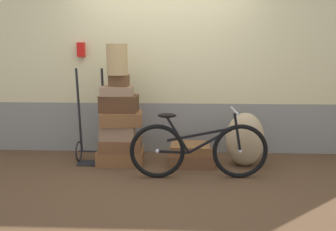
{
  "coord_description": "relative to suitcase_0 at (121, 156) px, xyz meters",
  "views": [
    {
      "loc": [
        0.27,
        -4.35,
        1.58
      ],
      "look_at": [
        0.08,
        0.1,
        0.68
      ],
      "focal_mm": 38.41,
      "sensor_mm": 36.0,
      "label": 1
    }
  ],
  "objects": [
    {
      "name": "ground",
      "position": [
        0.56,
        -0.22,
        -0.12
      ],
      "size": [
        9.28,
        5.2,
        0.06
      ],
      "primitive_type": "cube",
      "color": "#513823"
    },
    {
      "name": "wicker_basket",
      "position": [
        -0.01,
        -0.01,
        1.29
      ],
      "size": [
        0.26,
        0.26,
        0.39
      ],
      "primitive_type": "cylinder",
      "color": "tan",
      "rests_on": "suitcase_6"
    },
    {
      "name": "suitcase_3",
      "position": [
        0.03,
        -0.03,
        0.53
      ],
      "size": [
        0.57,
        0.39,
        0.17
      ],
      "primitive_type": "cube",
      "rotation": [
        0.0,
        0.0,
        0.11
      ],
      "color": "brown",
      "rests_on": "suitcase_2"
    },
    {
      "name": "station_building",
      "position": [
        0.57,
        0.63,
        1.31
      ],
      "size": [
        7.28,
        0.74,
        2.81
      ],
      "color": "gray",
      "rests_on": "ground"
    },
    {
      "name": "luggage_trolley",
      "position": [
        -0.39,
        0.05,
        0.2
      ],
      "size": [
        0.42,
        0.36,
        1.26
      ],
      "color": "black",
      "rests_on": "ground"
    },
    {
      "name": "bicycle",
      "position": [
        1.01,
        -0.48,
        0.25
      ],
      "size": [
        1.64,
        0.46,
        0.83
      ],
      "color": "black",
      "rests_on": "ground"
    },
    {
      "name": "suitcase_1",
      "position": [
        0.01,
        -0.03,
        0.17
      ],
      "size": [
        0.55,
        0.37,
        0.15
      ],
      "primitive_type": "cube",
      "rotation": [
        0.0,
        0.0,
        0.04
      ],
      "color": "brown",
      "rests_on": "suitcase_0"
    },
    {
      "name": "suitcase_4",
      "position": [
        -0.0,
        -0.01,
        0.72
      ],
      "size": [
        0.49,
        0.32,
        0.21
      ],
      "primitive_type": "cube",
      "rotation": [
        0.0,
        0.0,
        -0.04
      ],
      "color": "#4C2D19",
      "rests_on": "suitcase_3"
    },
    {
      "name": "suitcase_8",
      "position": [
        0.93,
        -0.02,
        0.13
      ],
      "size": [
        0.52,
        0.42,
        0.11
      ],
      "primitive_type": "cube",
      "rotation": [
        0.0,
        0.0,
        -0.05
      ],
      "color": "brown",
      "rests_on": "suitcase_7"
    },
    {
      "name": "suitcase_7",
      "position": [
        0.94,
        -0.01,
        -0.01
      ],
      "size": [
        0.59,
        0.45,
        0.17
      ],
      "primitive_type": "cube",
      "rotation": [
        0.0,
        0.0,
        0.03
      ],
      "color": "brown",
      "rests_on": "ground"
    },
    {
      "name": "suitcase_0",
      "position": [
        0.0,
        0.0,
        0.0
      ],
      "size": [
        0.62,
        0.42,
        0.19
      ],
      "primitive_type": "cube",
      "rotation": [
        0.0,
        0.0,
        0.04
      ],
      "color": "brown",
      "rests_on": "ground"
    },
    {
      "name": "suitcase_2",
      "position": [
        -0.02,
        -0.04,
        0.34
      ],
      "size": [
        0.45,
        0.26,
        0.2
      ],
      "primitive_type": "cube",
      "rotation": [
        0.0,
        0.0,
        0.01
      ],
      "color": "#937051",
      "rests_on": "suitcase_1"
    },
    {
      "name": "suitcase_5",
      "position": [
        -0.02,
        -0.01,
        0.89
      ],
      "size": [
        0.44,
        0.3,
        0.12
      ],
      "primitive_type": "cube",
      "rotation": [
        0.0,
        0.0,
        0.09
      ],
      "color": "#937051",
      "rests_on": "suitcase_4"
    },
    {
      "name": "burlap_sack",
      "position": [
        1.64,
        -0.01,
        0.26
      ],
      "size": [
        0.5,
        0.42,
        0.7
      ],
      "primitive_type": "ellipsoid",
      "color": "tan",
      "rests_on": "ground"
    },
    {
      "name": "suitcase_6",
      "position": [
        0.0,
        -0.0,
        1.02
      ],
      "size": [
        0.26,
        0.18,
        0.15
      ],
      "primitive_type": "cube",
      "rotation": [
        0.0,
        0.0,
        -0.09
      ],
      "color": "brown",
      "rests_on": "suitcase_5"
    }
  ]
}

